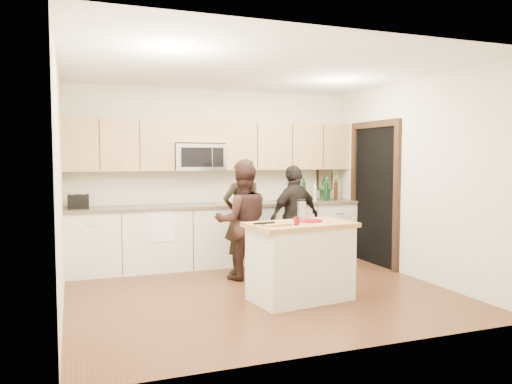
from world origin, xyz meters
name	(u,v)px	position (x,y,z in m)	size (l,w,h in m)	color
floor	(260,292)	(0.00, 0.00, 0.00)	(4.50, 4.50, 0.00)	#51311C
room_shell	(260,151)	(0.00, 0.00, 1.73)	(4.52, 4.02, 2.71)	beige
back_cabinetry	(221,234)	(0.00, 1.69, 0.47)	(4.50, 0.66, 0.94)	silver
upper_cabinetry	(220,145)	(0.03, 1.83, 1.84)	(4.50, 0.33, 0.75)	tan
microwave	(199,157)	(-0.31, 1.80, 1.65)	(0.76, 0.41, 0.40)	silver
doorway	(374,189)	(2.23, 0.90, 1.16)	(0.06, 1.25, 2.20)	black
framed_picture	(325,179)	(1.95, 1.98, 1.28)	(0.30, 0.03, 0.38)	black
dish_towel	(160,217)	(-0.95, 1.50, 0.80)	(0.34, 0.60, 0.48)	white
island	(300,261)	(0.32, -0.47, 0.45)	(1.28, 0.85, 0.90)	silver
red_plate	(309,221)	(0.47, -0.40, 0.91)	(0.32, 0.32, 0.02)	maroon
box_grater	(301,210)	(0.38, -0.38, 1.04)	(0.10, 0.06, 0.24)	silver
drink_glass	(297,221)	(0.20, -0.64, 0.94)	(0.07, 0.07, 0.09)	maroon
cutting_board	(276,225)	(-0.04, -0.60, 0.91)	(0.29, 0.18, 0.02)	#A67C45
tongs	(264,223)	(-0.16, -0.57, 0.93)	(0.26, 0.03, 0.02)	black
knife	(288,223)	(0.08, -0.65, 0.92)	(0.22, 0.02, 0.01)	silver
toaster	(78,201)	(-2.05, 1.67, 1.04)	(0.28, 0.24, 0.20)	black
bottle_cluster	(324,189)	(1.79, 1.72, 1.12)	(0.68, 0.31, 0.38)	black
orchid	(326,185)	(1.84, 1.72, 1.19)	(0.27, 0.22, 0.50)	#2A6B30
woman_left	(243,217)	(0.13, 1.01, 0.81)	(0.59, 0.39, 1.62)	black
woman_center	(243,222)	(0.02, 0.71, 0.78)	(0.76, 0.59, 1.56)	black
woman_right	(295,218)	(0.92, 0.98, 0.77)	(0.90, 0.37, 1.53)	black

